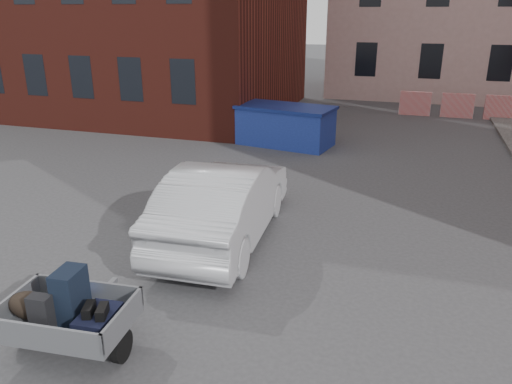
% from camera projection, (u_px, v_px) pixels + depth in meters
% --- Properties ---
extents(ground, '(120.00, 120.00, 0.00)m').
position_uv_depth(ground, '(249.00, 267.00, 8.81)').
color(ground, '#38383A').
rests_on(ground, ground).
extents(far_building, '(6.00, 6.00, 8.00)m').
position_uv_depth(far_building, '(67.00, 14.00, 32.82)').
color(far_building, maroon).
rests_on(far_building, ground).
extents(barriers, '(4.70, 0.18, 1.00)m').
position_uv_depth(barriers, '(457.00, 106.00, 20.86)').
color(barriers, red).
rests_on(barriers, ground).
extents(trailer, '(1.69, 1.87, 1.20)m').
position_uv_depth(trailer, '(67.00, 313.00, 6.41)').
color(trailer, black).
rests_on(trailer, ground).
extents(dumpster, '(3.35, 2.12, 1.31)m').
position_uv_depth(dumpster, '(285.00, 125.00, 16.57)').
color(dumpster, '#20359A').
rests_on(dumpster, ground).
extents(silver_car, '(1.93, 4.76, 1.54)m').
position_uv_depth(silver_car, '(224.00, 202.00, 9.68)').
color(silver_car, '#AFB1B7').
rests_on(silver_car, ground).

